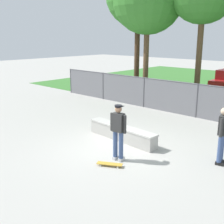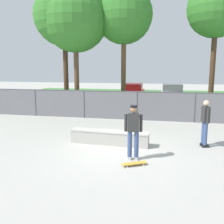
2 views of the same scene
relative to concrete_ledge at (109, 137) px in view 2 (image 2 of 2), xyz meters
The scene contains 13 objects.
ground_plane 1.15m from the concrete_ledge, 59.50° to the right, with size 80.00×80.00×0.00m, color #ADAAA3.
grass_strip 15.25m from the concrete_ledge, 87.88° to the left, with size 31.31×20.00×0.02m, color #3D7A33.
concrete_ledge is the anchor object (origin of this frame).
skateboarder 2.03m from the concrete_ledge, 52.77° to the right, with size 0.60×0.33×1.84m.
skateboard 2.38m from the concrete_ledge, 58.23° to the right, with size 0.80×0.56×0.09m.
chainlink_fence 5.01m from the concrete_ledge, 83.50° to the left, with size 19.38×0.07×1.69m.
tree_near_left 9.80m from the concrete_ledge, 124.19° to the left, with size 3.88×3.88×8.25m.
tree_near_right 9.25m from the concrete_ledge, 119.56° to the left, with size 4.18×4.18×8.15m.
tree_mid 9.38m from the concrete_ledge, 94.82° to the left, with size 3.67×3.67×8.17m.
tree_far 10.74m from the concrete_ledge, 55.56° to the left, with size 3.47×3.47×8.26m.
car_red 12.59m from the concrete_ledge, 92.83° to the left, with size 2.09×4.24×1.66m.
car_silver 13.02m from the concrete_ledge, 77.80° to the left, with size 2.09×4.24×1.66m.
bystander 3.77m from the concrete_ledge, ahead, with size 0.33×0.59×1.82m.
Camera 2 is at (1.53, -8.50, 3.04)m, focal length 40.23 mm.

